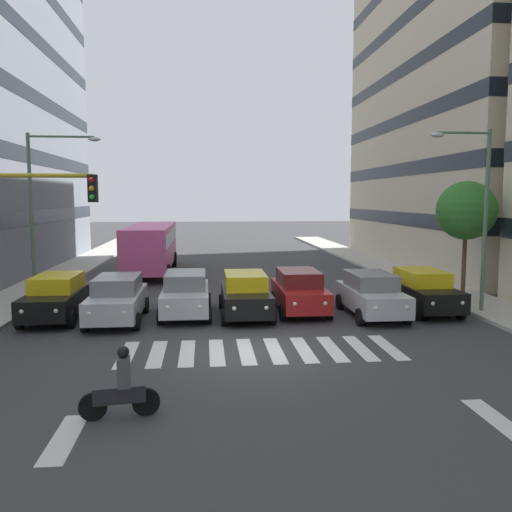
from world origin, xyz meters
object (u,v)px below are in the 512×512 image
Objects in this scene: car_2 at (299,291)px; street_tree_1 at (466,211)px; car_0 at (423,290)px; car_3 at (245,294)px; bus_behind_traffic at (151,244)px; car_1 at (371,294)px; motorcycle_with_rider at (121,389)px; car_4 at (186,293)px; street_lamp_right at (43,197)px; car_5 at (117,298)px; car_6 at (57,297)px; street_lamp_left at (477,202)px.

street_tree_1 reaches higher than car_2.
car_0 is 0.83× the size of street_tree_1.
car_3 is 13.62m from bus_behind_traffic.
street_tree_1 reaches higher than car_3.
car_0 is at bearing 134.52° from bus_behind_traffic.
car_0 and car_1 have the same top height.
car_0 is at bearing -165.58° from car_1.
motorcycle_with_rider is at bearing 46.79° from car_1.
street_lamp_right is (6.52, -3.90, 3.83)m from car_4.
car_6 is (2.40, -0.59, 0.00)m from car_5.
street_tree_1 reaches higher than car_4.
car_2 is 0.61× the size of street_lamp_left.
car_1 is at bearing 176.89° from car_6.
car_3 is 10.00m from motorcycle_with_rider.
bus_behind_traffic reaches higher than car_3.
street_lamp_left is 18.74m from street_lamp_right.
car_0 is 0.60× the size of street_lamp_right.
car_3 is 7.33m from car_6.
motorcycle_with_rider is 15.93m from street_lamp_left.
car_6 is 0.42× the size of bus_behind_traffic.
car_0 is 5.13m from car_2.
car_1 is 1.00× the size of car_6.
car_5 is 1.00× the size of car_6.
car_2 and car_4 have the same top height.
street_lamp_left is at bearing 179.71° from car_1.
motorcycle_with_rider is 18.64m from street_tree_1.
bus_behind_traffic is (7.19, -12.10, 0.97)m from car_2.
street_lamp_left is (-6.96, 1.05, 3.63)m from car_2.
car_0 and car_4 have the same top height.
car_0 is 14.71m from car_6.
car_1 is 1.00× the size of car_5.
car_0 is 5.07m from street_tree_1.
street_lamp_left reaches higher than street_tree_1.
car_3 is 2.40m from car_4.
street_lamp_right reaches higher than car_2.
car_3 is at bearing 1.13° from car_0.
car_1 is 15.17m from street_lamp_right.
car_4 is at bearing -9.71° from car_3.
street_tree_1 is at bearing -170.12° from car_4.
car_2 is at bearing -8.62° from street_lamp_left.
car_5 reaches higher than motorcycle_with_rider.
car_0 is 1.00× the size of car_1.
car_0 reaches higher than motorcycle_with_rider.
car_6 is at bearing 7.81° from street_tree_1.
car_6 is (12.31, -0.67, 0.00)m from car_1.
car_5 is at bearing 11.15° from street_tree_1.
car_3 is at bearing -3.05° from street_lamp_left.
car_0 is 2.48m from car_1.
bus_behind_traffic is 22.15m from motorcycle_with_rider.
car_6 is 0.60× the size of street_lamp_right.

